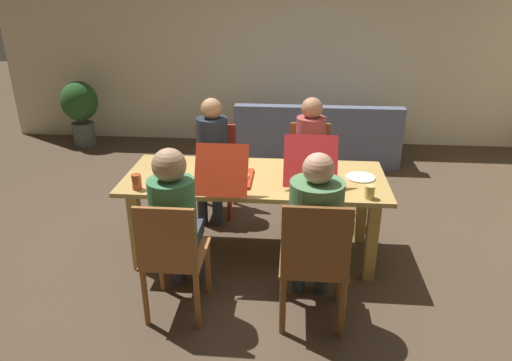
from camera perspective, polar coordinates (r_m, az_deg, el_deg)
The scene contains 20 objects.
ground_plane at distance 4.17m, azimuth -0.12°, elevation -8.77°, with size 20.00×20.00×0.00m, color #4C3C2C.
back_wall at distance 6.80m, azimuth 2.33°, elevation 16.06°, with size 7.88×0.12×2.74m, color #EEE3C3.
dining_table at distance 3.88m, azimuth -0.13°, elevation -0.95°, with size 2.13×0.86×0.73m.
chair_0 at distance 4.72m, azimuth 6.46°, elevation 1.82°, with size 0.42×0.42×0.91m.
person_0 at distance 4.51m, azimuth 6.61°, elevation 3.49°, with size 0.28×0.50×1.21m.
chair_1 at distance 3.12m, azimuth 7.08°, elevation -9.69°, with size 0.45×0.45×0.96m.
person_1 at distance 3.14m, azimuth 7.18°, elevation -5.12°, with size 0.35×0.52×1.23m.
chair_2 at distance 4.78m, azimuth -5.00°, elevation 1.71°, with size 0.43×0.45×0.87m.
person_2 at distance 4.58m, azimuth -5.38°, elevation 3.78°, with size 0.30×0.48×1.19m.
chair_3 at distance 3.24m, azimuth -10.17°, elevation -8.89°, with size 0.41×0.46×0.91m.
person_3 at distance 3.26m, azimuth -9.78°, elevation -4.27°, with size 0.31×0.51×1.23m.
pizza_box_0 at distance 3.71m, azimuth -3.62°, elevation 0.54°, with size 0.39×0.59×0.37m.
pizza_box_1 at distance 3.88m, azimuth 6.47°, elevation 1.49°, with size 0.41×0.61×0.39m.
plate_0 at distance 4.21m, azimuth -10.48°, elevation 2.35°, with size 0.24×0.24×0.03m.
plate_1 at distance 3.89m, azimuth 12.59°, elevation 0.39°, with size 0.24×0.24×0.01m.
drinking_glass_0 at distance 3.69m, azimuth -14.30°, elevation -0.16°, with size 0.07×0.07×0.12m, color #B4492A.
drinking_glass_1 at distance 4.07m, azimuth -3.74°, elevation 2.86°, with size 0.06×0.06×0.13m, color #BA4528.
drinking_glass_2 at distance 3.53m, azimuth 13.65°, elevation -1.35°, with size 0.08×0.08×0.10m, color #DAC265.
couch at distance 6.30m, azimuth 7.32°, elevation 5.09°, with size 2.08×0.89×0.79m.
potted_plant at distance 7.15m, azimuth -20.60°, elevation 8.35°, with size 0.50×0.50×0.92m.
Camera 1 is at (0.31, -3.53, 2.20)m, focal length 32.89 mm.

